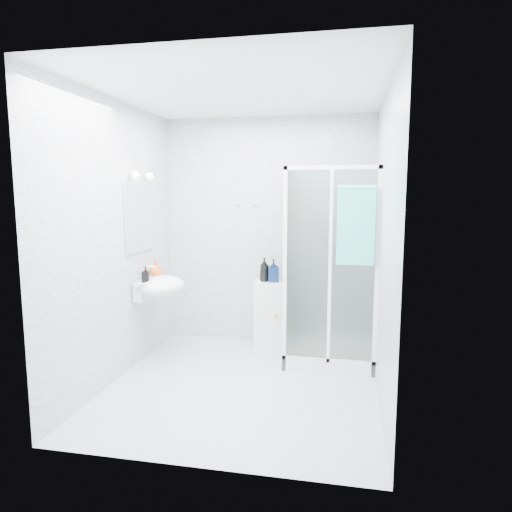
% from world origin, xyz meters
% --- Properties ---
extents(room, '(2.40, 2.60, 2.60)m').
position_xyz_m(room, '(0.00, 0.00, 1.30)').
color(room, silver).
rests_on(room, ground).
extents(shower_enclosure, '(0.90, 0.95, 2.00)m').
position_xyz_m(shower_enclosure, '(0.67, 0.77, 0.45)').
color(shower_enclosure, white).
rests_on(shower_enclosure, ground).
extents(wall_basin, '(0.46, 0.56, 0.35)m').
position_xyz_m(wall_basin, '(-0.99, 0.45, 0.80)').
color(wall_basin, white).
rests_on(wall_basin, ground).
extents(mirror, '(0.02, 0.60, 0.70)m').
position_xyz_m(mirror, '(-1.19, 0.45, 1.50)').
color(mirror, white).
rests_on(mirror, room).
extents(vanity_lights, '(0.10, 0.40, 0.08)m').
position_xyz_m(vanity_lights, '(-1.14, 0.45, 1.92)').
color(vanity_lights, silver).
rests_on(vanity_lights, room).
extents(wall_hooks, '(0.23, 0.06, 0.03)m').
position_xyz_m(wall_hooks, '(-0.25, 1.26, 1.62)').
color(wall_hooks, silver).
rests_on(wall_hooks, room).
extents(storage_cabinet, '(0.34, 0.36, 0.76)m').
position_xyz_m(storage_cabinet, '(0.06, 1.06, 0.38)').
color(storage_cabinet, white).
rests_on(storage_cabinet, ground).
extents(hand_towel, '(0.34, 0.05, 0.73)m').
position_xyz_m(hand_towel, '(0.98, 0.36, 1.47)').
color(hand_towel, '#34C7B0').
rests_on(hand_towel, shower_enclosure).
extents(shampoo_bottle_a, '(0.12, 0.12, 0.27)m').
position_xyz_m(shampoo_bottle_a, '(-0.00, 1.07, 0.90)').
color(shampoo_bottle_a, black).
rests_on(shampoo_bottle_a, storage_cabinet).
extents(shampoo_bottle_b, '(0.14, 0.14, 0.26)m').
position_xyz_m(shampoo_bottle_b, '(0.10, 1.08, 0.89)').
color(shampoo_bottle_b, '#0B1D42').
rests_on(shampoo_bottle_b, storage_cabinet).
extents(soap_dispenser_orange, '(0.17, 0.17, 0.17)m').
position_xyz_m(soap_dispenser_orange, '(-1.09, 0.60, 0.95)').
color(soap_dispenser_orange, '#C35116').
rests_on(soap_dispenser_orange, wall_basin).
extents(soap_dispenser_black, '(0.09, 0.09, 0.16)m').
position_xyz_m(soap_dispenser_black, '(-1.07, 0.30, 0.94)').
color(soap_dispenser_black, black).
rests_on(soap_dispenser_black, wall_basin).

